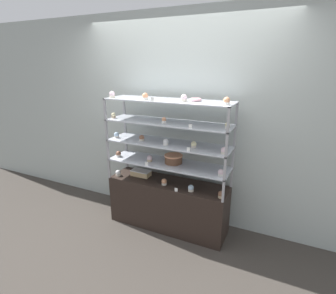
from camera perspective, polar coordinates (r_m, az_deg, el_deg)
ground_plane at (r=3.53m, az=-0.00°, el=-16.63°), size 20.00×20.00×0.00m
back_wall at (r=3.31m, az=2.63°, el=5.65°), size 8.00×0.05×2.60m
display_base at (r=3.37m, az=-0.00°, el=-12.33°), size 1.47×0.42×0.61m
display_riser_lower at (r=3.13m, az=-0.00°, el=-3.73°), size 1.47×0.42×0.25m
display_riser_middle at (r=3.05m, az=-0.00°, el=0.63°), size 1.47×0.42×0.25m
display_riser_upper at (r=2.98m, az=-0.00°, el=5.21°), size 1.47×0.42×0.25m
display_riser_top at (r=2.94m, az=-0.00°, el=9.95°), size 1.47×0.42×0.25m
layer_cake_centerpiece at (r=3.11m, az=1.19°, el=-2.60°), size 0.22×0.22×0.10m
sheet_cake_frosted at (r=3.40m, az=-5.92°, el=-5.65°), size 0.25×0.13×0.07m
cupcake_0 at (r=3.44m, az=-10.80°, el=-5.59°), size 0.06×0.06×0.08m
cupcake_1 at (r=3.14m, az=-0.86°, el=-7.60°), size 0.06×0.06×0.08m
cupcake_2 at (r=3.00m, az=5.00°, el=-8.94°), size 0.06×0.06×0.08m
cupcake_3 at (r=2.91m, az=11.46°, el=-10.11°), size 0.06×0.06×0.08m
price_tag_0 at (r=2.99m, az=1.78°, el=-9.30°), size 0.04×0.00×0.04m
cupcake_4 at (r=3.38m, az=-10.73°, el=-1.51°), size 0.06×0.06×0.07m
cupcake_5 at (r=3.18m, az=-4.03°, el=-2.52°), size 0.06×0.06×0.07m
cupcake_6 at (r=2.82m, az=11.44°, el=-5.50°), size 0.06×0.06×0.07m
price_tag_1 at (r=3.04m, az=-4.68°, el=-3.71°), size 0.04×0.00×0.04m
cupcake_7 at (r=3.32m, az=-11.15°, el=2.57°), size 0.06×0.06×0.07m
cupcake_8 at (r=3.14m, az=-5.74°, el=1.97°), size 0.06×0.06×0.07m
cupcake_9 at (r=2.96m, az=-0.49°, el=1.07°), size 0.06×0.06×0.07m
cupcake_10 at (r=2.88m, az=5.61°, el=0.52°), size 0.06×0.06×0.07m
cupcake_11 at (r=2.73m, az=12.06°, el=-0.79°), size 0.06×0.06×0.07m
price_tag_2 at (r=2.75m, az=4.47°, el=-0.54°), size 0.04×0.00×0.04m
cupcake_12 at (r=3.26m, az=-11.77°, el=6.76°), size 0.05×0.05×0.07m
cupcake_13 at (r=2.91m, az=-0.88°, el=5.85°), size 0.05×0.05×0.07m
cupcake_14 at (r=2.73m, az=12.80°, el=4.58°), size 0.05×0.05×0.07m
price_tag_3 at (r=2.68m, az=4.88°, el=4.49°), size 0.04×0.00×0.04m
cupcake_15 at (r=3.19m, az=-12.07°, el=11.08°), size 0.06×0.06×0.08m
cupcake_16 at (r=2.95m, az=-4.99°, el=10.90°), size 0.06×0.06×0.08m
cupcake_17 at (r=2.80m, az=3.49°, el=10.56°), size 0.06×0.06×0.08m
cupcake_18 at (r=2.64m, az=12.64°, el=9.74°), size 0.06×0.06×0.08m
price_tag_4 at (r=2.81m, az=-3.44°, el=10.31°), size 0.04×0.00×0.04m
donut_glazed at (r=2.86m, az=6.05°, el=10.24°), size 0.12×0.12×0.03m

